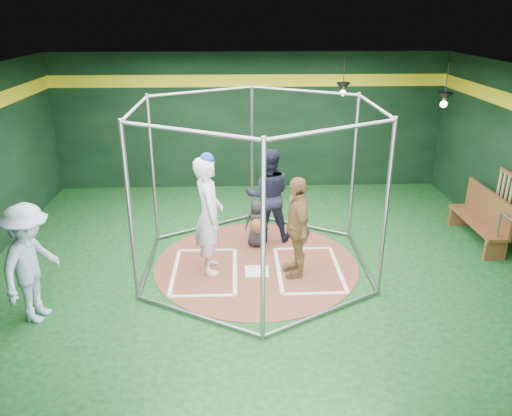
{
  "coord_description": "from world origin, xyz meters",
  "views": [
    {
      "loc": [
        -0.33,
        -8.31,
        4.44
      ],
      "look_at": [
        0.0,
        0.1,
        1.1
      ],
      "focal_mm": 35.0,
      "sensor_mm": 36.0,
      "label": 1
    }
  ],
  "objects_px": {
    "visitor_leopard": "(297,227)",
    "dugout_bench": "(482,216)",
    "batter_figure": "(209,214)",
    "umpire": "(268,195)"
  },
  "relations": [
    {
      "from": "umpire",
      "to": "batter_figure",
      "type": "bearing_deg",
      "value": 48.45
    },
    {
      "from": "visitor_leopard",
      "to": "umpire",
      "type": "xyz_separation_m",
      "value": [
        -0.41,
        1.48,
        0.05
      ]
    },
    {
      "from": "umpire",
      "to": "dugout_bench",
      "type": "distance_m",
      "value": 4.38
    },
    {
      "from": "umpire",
      "to": "visitor_leopard",
      "type": "bearing_deg",
      "value": 105.41
    },
    {
      "from": "visitor_leopard",
      "to": "dugout_bench",
      "type": "height_order",
      "value": "visitor_leopard"
    },
    {
      "from": "batter_figure",
      "to": "umpire",
      "type": "bearing_deg",
      "value": 48.74
    },
    {
      "from": "batter_figure",
      "to": "umpire",
      "type": "relative_size",
      "value": 1.15
    },
    {
      "from": "visitor_leopard",
      "to": "dugout_bench",
      "type": "relative_size",
      "value": 0.98
    },
    {
      "from": "batter_figure",
      "to": "dugout_bench",
      "type": "distance_m",
      "value": 5.6
    },
    {
      "from": "batter_figure",
      "to": "dugout_bench",
      "type": "height_order",
      "value": "batter_figure"
    }
  ]
}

